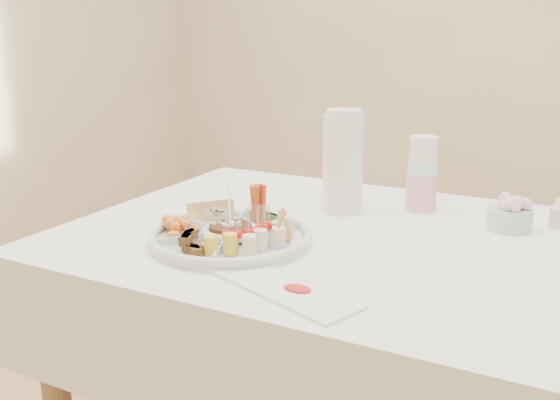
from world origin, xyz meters
The scene contains 14 objects.
wall_back centered at (0.00, 2.00, 1.35)m, with size 4.00×0.02×2.70m, color beige.
dining_table centered at (0.00, 0.00, 0.38)m, with size 1.52×1.02×0.76m, color white.
party_tray centered at (-0.29, -0.19, 0.78)m, with size 0.38×0.38×0.04m, color white.
bean_dip centered at (-0.29, -0.19, 0.79)m, with size 0.10×0.10×0.04m, color #3B2717.
tortillas centered at (-0.17, -0.14, 0.80)m, with size 0.09×0.09×0.06m, color olive, non-canonical shape.
carrot_cucumber centered at (-0.27, -0.06, 0.82)m, with size 0.11×0.11×0.10m, color #D2491D, non-canonical shape.
pita_raisins centered at (-0.39, -0.10, 0.80)m, with size 0.10×0.10×0.05m, color tan, non-canonical shape.
cherries centered at (-0.41, -0.23, 0.79)m, with size 0.11×0.11×0.04m, color #DB600D, non-canonical shape.
granola_chunks centered at (-0.31, -0.32, 0.79)m, with size 0.10×0.10×0.04m, color brown, non-canonical shape.
banana_tomato centered at (-0.19, -0.27, 0.82)m, with size 0.10×0.10×0.08m, color #D9D465, non-canonical shape.
cup_stack centered at (0.03, 0.30, 0.87)m, with size 0.08×0.08×0.23m, color silver.
thermos centered at (-0.16, 0.19, 0.90)m, with size 0.11×0.11×0.29m, color silver.
flower_bowl centered at (0.28, 0.23, 0.80)m, with size 0.11×0.11×0.08m, color #A5EBC8.
placemat centered at (-0.05, -0.37, 0.76)m, with size 0.33×0.11×0.01m, color white.
Camera 1 is at (0.46, -1.38, 1.25)m, focal length 40.00 mm.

